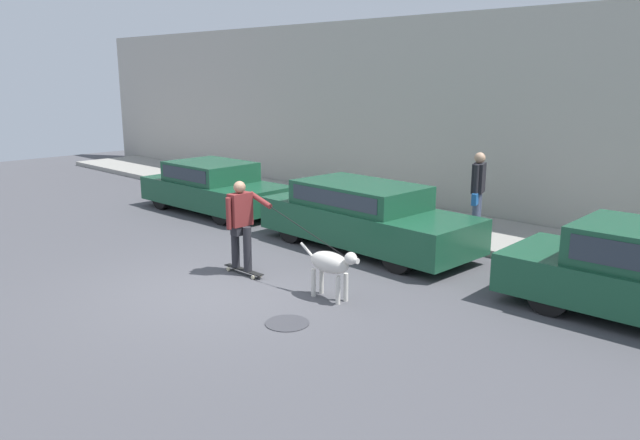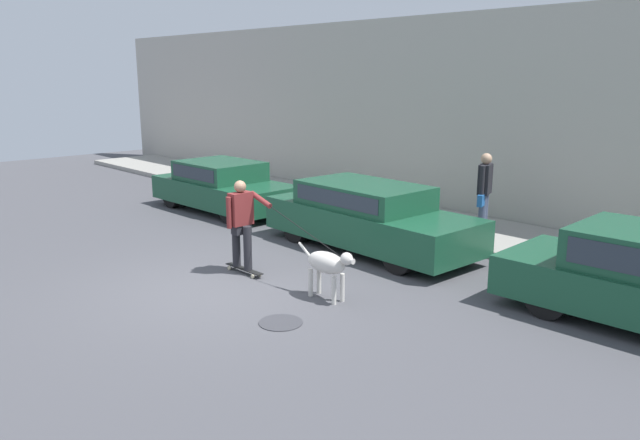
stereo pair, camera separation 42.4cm
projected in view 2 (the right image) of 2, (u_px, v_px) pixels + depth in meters
name	position (u px, v px, depth m)	size (l,w,h in m)	color
ground_plane	(220.00, 289.00, 9.90)	(36.00, 36.00, 0.00)	#47474C
back_wall	(481.00, 118.00, 14.20)	(32.00, 0.30, 4.69)	#ADA89E
sidewalk_curb	(439.00, 225.00, 13.77)	(30.00, 2.50, 0.14)	gray
parked_car_0	(223.00, 187.00, 15.47)	(4.00, 1.82, 1.22)	black
parked_car_1	(368.00, 217.00, 12.01)	(4.50, 1.81, 1.28)	black
dog	(328.00, 264.00, 9.33)	(1.16, 0.34, 0.82)	beige
skateboarder	(242.00, 221.00, 10.50)	(2.74, 0.58, 1.60)	beige
pedestrian_with_bag	(484.00, 190.00, 12.56)	(0.35, 0.68, 1.65)	#3D4760
manhole_cover	(281.00, 323.00, 8.55)	(0.61, 0.61, 0.01)	#38383D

